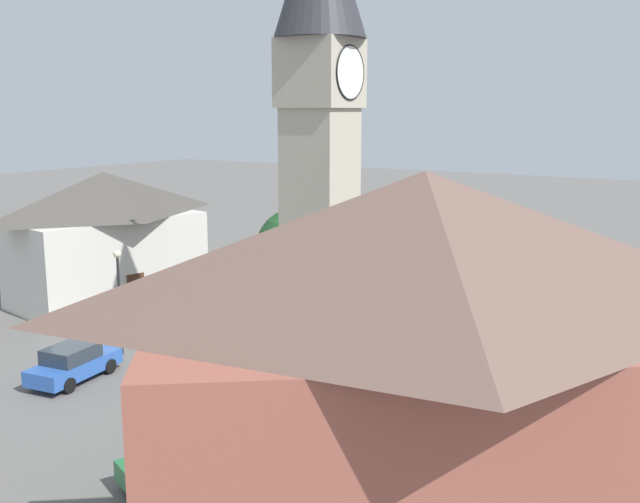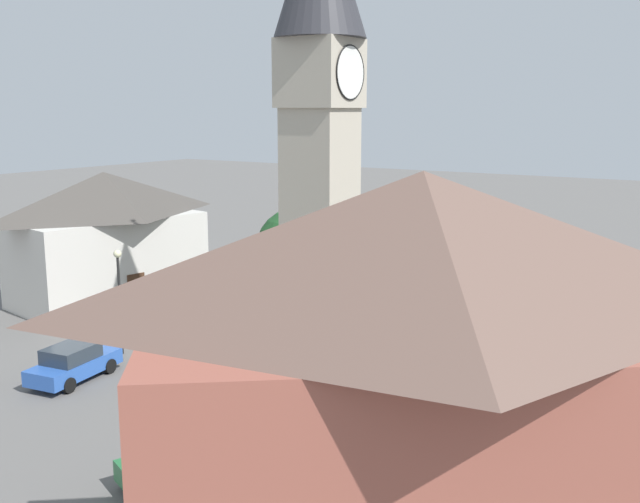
% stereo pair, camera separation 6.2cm
% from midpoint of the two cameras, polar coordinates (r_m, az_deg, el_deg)
% --- Properties ---
extents(ground_plane, '(200.00, 200.00, 0.00)m').
position_cam_midpoint_polar(ground_plane, '(32.64, 0.06, -9.11)').
color(ground_plane, '#605E5B').
extents(clock_tower, '(3.76, 3.76, 20.04)m').
position_cam_midpoint_polar(clock_tower, '(30.67, 0.06, 11.90)').
color(clock_tower, '#A59C89').
rests_on(clock_tower, ground).
extents(car_blue_kerb, '(4.46, 3.16, 1.53)m').
position_cam_midpoint_polar(car_blue_kerb, '(23.67, -10.10, -15.38)').
color(car_blue_kerb, '#236B38').
rests_on(car_blue_kerb, ground).
extents(car_silver_kerb, '(4.33, 2.28, 1.53)m').
position_cam_midpoint_polar(car_silver_kerb, '(32.87, -18.39, -8.13)').
color(car_silver_kerb, '#2D5BB7').
rests_on(car_silver_kerb, ground).
extents(car_red_corner, '(4.25, 3.94, 1.53)m').
position_cam_midpoint_polar(car_red_corner, '(36.29, 10.02, -5.93)').
color(car_red_corner, '#236B38').
rests_on(car_red_corner, ground).
extents(pedestrian, '(0.56, 0.23, 1.69)m').
position_cam_midpoint_polar(pedestrian, '(37.16, 3.08, -4.98)').
color(pedestrian, '#2D3351').
rests_on(pedestrian, ground).
extents(tree, '(4.49, 4.49, 6.06)m').
position_cam_midpoint_polar(tree, '(39.49, -1.69, 0.16)').
color(tree, brown).
rests_on(tree, ground).
extents(building_shop_left, '(11.04, 11.70, 10.14)m').
position_cam_midpoint_polar(building_shop_left, '(14.22, 7.56, -14.22)').
color(building_shop_left, '#995142').
rests_on(building_shop_left, ground).
extents(building_terrace_right, '(11.80, 7.90, 7.64)m').
position_cam_midpoint_polar(building_terrace_right, '(44.79, -16.07, 1.15)').
color(building_terrace_right, beige).
rests_on(building_terrace_right, ground).
extents(lamp_post, '(0.36, 0.36, 4.91)m').
position_cam_midpoint_polar(lamp_post, '(35.01, -15.17, -2.48)').
color(lamp_post, black).
rests_on(lamp_post, ground).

